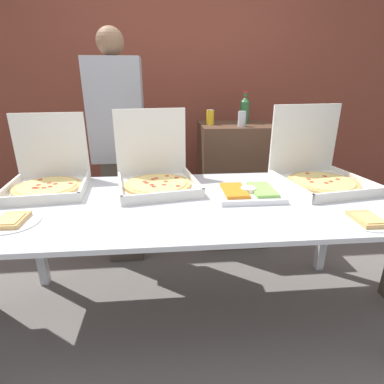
# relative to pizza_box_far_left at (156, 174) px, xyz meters

# --- Properties ---
(ground_plane) EXTENTS (16.00, 16.00, 0.00)m
(ground_plane) POSITION_rel_pizza_box_far_left_xyz_m (0.21, -0.27, -0.91)
(ground_plane) COLOR slate
(brick_wall_behind) EXTENTS (10.00, 0.06, 2.80)m
(brick_wall_behind) POSITION_rel_pizza_box_far_left_xyz_m (0.21, 1.43, 0.49)
(brick_wall_behind) COLOR brown
(brick_wall_behind) RESTS_ON ground_plane
(buffet_table) EXTENTS (2.28, 0.99, 0.83)m
(buffet_table) POSITION_rel_pizza_box_far_left_xyz_m (0.21, -0.27, -0.16)
(buffet_table) COLOR silver
(buffet_table) RESTS_ON ground_plane
(pizza_box_far_left) EXTENTS (0.55, 0.56, 0.47)m
(pizza_box_far_left) POSITION_rel_pizza_box_far_left_xyz_m (0.00, 0.00, 0.00)
(pizza_box_far_left) COLOR silver
(pizza_box_far_left) RESTS_ON buffet_table
(pizza_box_near_right) EXTENTS (0.49, 0.51, 0.45)m
(pizza_box_near_right) POSITION_rel_pizza_box_far_left_xyz_m (-0.66, 0.00, -0.00)
(pizza_box_near_right) COLOR silver
(pizza_box_near_right) RESTS_ON buffet_table
(pizza_box_near_left) EXTENTS (0.57, 0.58, 0.49)m
(pizza_box_near_left) POSITION_rel_pizza_box_far_left_xyz_m (1.04, -0.05, 0.00)
(pizza_box_near_left) COLOR silver
(pizza_box_near_left) RESTS_ON buffet_table
(paper_plate_front_left) EXTENTS (0.22, 0.22, 0.03)m
(paper_plate_front_left) POSITION_rel_pizza_box_far_left_xyz_m (1.01, -0.62, -0.07)
(paper_plate_front_left) COLOR white
(paper_plate_front_left) RESTS_ON buffet_table
(paper_plate_front_right) EXTENTS (0.25, 0.25, 0.03)m
(paper_plate_front_right) POSITION_rel_pizza_box_far_left_xyz_m (-0.67, -0.48, -0.07)
(paper_plate_front_right) COLOR white
(paper_plate_front_right) RESTS_ON buffet_table
(veggie_tray) EXTENTS (0.37, 0.30, 0.05)m
(veggie_tray) POSITION_rel_pizza_box_far_left_xyz_m (0.54, -0.23, -0.06)
(veggie_tray) COLOR white
(veggie_tray) RESTS_ON buffet_table
(sideboard_podium) EXTENTS (0.63, 0.54, 1.11)m
(sideboard_podium) POSITION_rel_pizza_box_far_left_xyz_m (0.69, 0.79, -0.36)
(sideboard_podium) COLOR #4C3323
(sideboard_podium) RESTS_ON ground_plane
(soda_bottle) EXTENTS (0.08, 0.08, 0.27)m
(soda_bottle) POSITION_rel_pizza_box_far_left_xyz_m (0.77, 0.84, 0.32)
(soda_bottle) COLOR #2D6638
(soda_bottle) RESTS_ON sideboard_podium
(soda_can_silver) EXTENTS (0.07, 0.07, 0.12)m
(soda_can_silver) POSITION_rel_pizza_box_far_left_xyz_m (0.70, 0.64, 0.26)
(soda_can_silver) COLOR silver
(soda_can_silver) RESTS_ON sideboard_podium
(soda_can_colored) EXTENTS (0.07, 0.07, 0.12)m
(soda_can_colored) POSITION_rel_pizza_box_far_left_xyz_m (0.46, 0.78, 0.26)
(soda_can_colored) COLOR gold
(soda_can_colored) RESTS_ON sideboard_podium
(person_guest_cap) EXTENTS (0.40, 0.22, 1.82)m
(person_guest_cap) POSITION_rel_pizza_box_far_left_xyz_m (-0.30, 0.51, 0.04)
(person_guest_cap) COLOR #473D33
(person_guest_cap) RESTS_ON ground_plane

